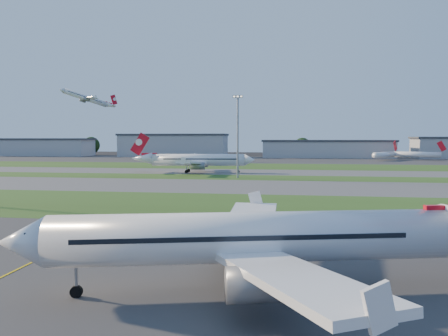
% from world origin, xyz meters
% --- Properties ---
extents(grass_strip_a, '(300.00, 34.00, 0.01)m').
position_xyz_m(grass_strip_a, '(0.00, 52.00, 0.01)').
color(grass_strip_a, '#2D4818').
rests_on(grass_strip_a, ground).
extents(taxiway_a, '(300.00, 32.00, 0.01)m').
position_xyz_m(taxiway_a, '(0.00, 85.00, 0.01)').
color(taxiway_a, '#515154').
rests_on(taxiway_a, ground).
extents(grass_strip_b, '(300.00, 18.00, 0.01)m').
position_xyz_m(grass_strip_b, '(0.00, 110.00, 0.01)').
color(grass_strip_b, '#2D4818').
rests_on(grass_strip_b, ground).
extents(taxiway_b, '(300.00, 26.00, 0.01)m').
position_xyz_m(taxiway_b, '(0.00, 132.00, 0.01)').
color(taxiway_b, '#515154').
rests_on(taxiway_b, ground).
extents(grass_strip_c, '(300.00, 40.00, 0.01)m').
position_xyz_m(grass_strip_c, '(0.00, 165.00, 0.01)').
color(grass_strip_c, '#2D4818').
rests_on(grass_strip_c, ground).
extents(apron_far, '(400.00, 80.00, 0.01)m').
position_xyz_m(apron_far, '(0.00, 225.00, 0.01)').
color(apron_far, '#333335').
rests_on(apron_far, ground).
extents(airliner_parked, '(39.90, 33.44, 12.66)m').
position_xyz_m(airliner_parked, '(28.20, 7.67, 4.44)').
color(airliner_parked, white).
rests_on(airliner_parked, ground).
extents(airliner_taxiing, '(41.51, 35.08, 12.96)m').
position_xyz_m(airliner_taxiing, '(-1.84, 126.37, 4.55)').
color(airliner_taxiing, white).
rests_on(airliner_taxiing, ground).
extents(airliner_departing, '(23.97, 20.99, 9.21)m').
position_xyz_m(airliner_departing, '(-79.78, 201.28, 34.39)').
color(airliner_departing, white).
extents(mini_jet_near, '(18.14, 24.21, 9.48)m').
position_xyz_m(mini_jet_near, '(83.95, 224.12, 3.28)').
color(mini_jet_near, white).
rests_on(mini_jet_near, ground).
extents(mini_jet_far, '(28.04, 9.93, 9.48)m').
position_xyz_m(mini_jet_far, '(101.56, 229.84, 3.28)').
color(mini_jet_far, white).
rests_on(mini_jet_far, ground).
extents(light_mast_centre, '(3.20, 0.70, 25.80)m').
position_xyz_m(light_mast_centre, '(15.00, 108.00, 14.81)').
color(light_mast_centre, gray).
rests_on(light_mast_centre, ground).
extents(hangar_far_west, '(91.80, 23.00, 12.20)m').
position_xyz_m(hangar_far_west, '(-150.00, 255.00, 6.14)').
color(hangar_far_west, '#9D9FA4').
rests_on(hangar_far_west, ground).
extents(hangar_west, '(71.40, 23.00, 15.20)m').
position_xyz_m(hangar_west, '(-45.00, 255.00, 7.64)').
color(hangar_west, '#9D9FA4').
rests_on(hangar_west, ground).
extents(hangar_east, '(81.60, 23.00, 11.20)m').
position_xyz_m(hangar_east, '(55.00, 255.00, 5.64)').
color(hangar_east, '#9D9FA4').
rests_on(hangar_east, ground).
extents(tree_west, '(12.10, 12.10, 13.20)m').
position_xyz_m(tree_west, '(-110.00, 270.00, 7.14)').
color(tree_west, black).
rests_on(tree_west, ground).
extents(tree_mid_west, '(9.90, 9.90, 10.80)m').
position_xyz_m(tree_mid_west, '(-20.00, 266.00, 5.84)').
color(tree_mid_west, black).
rests_on(tree_mid_west, ground).
extents(tree_mid_east, '(11.55, 11.55, 12.60)m').
position_xyz_m(tree_mid_east, '(40.00, 269.00, 6.81)').
color(tree_mid_east, black).
rests_on(tree_mid_east, ground).
extents(tree_east, '(10.45, 10.45, 11.40)m').
position_xyz_m(tree_east, '(115.00, 267.00, 6.16)').
color(tree_east, black).
rests_on(tree_east, ground).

